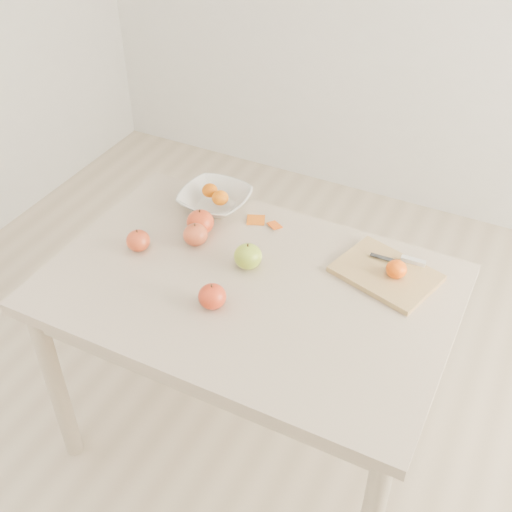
% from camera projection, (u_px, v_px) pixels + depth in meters
% --- Properties ---
extents(ground, '(3.50, 3.50, 0.00)m').
position_uv_depth(ground, '(250.00, 434.00, 2.38)').
color(ground, '#C6B293').
rests_on(ground, ground).
extents(table, '(1.20, 0.80, 0.75)m').
position_uv_depth(table, '(249.00, 308.00, 1.97)').
color(table, '#C1AC92').
rests_on(table, ground).
extents(cutting_board, '(0.34, 0.28, 0.02)m').
position_uv_depth(cutting_board, '(386.00, 273.00, 1.93)').
color(cutting_board, tan).
rests_on(cutting_board, table).
extents(board_tangerine, '(0.06, 0.06, 0.05)m').
position_uv_depth(board_tangerine, '(396.00, 269.00, 1.89)').
color(board_tangerine, '#E45608').
rests_on(board_tangerine, cutting_board).
extents(fruit_bowl, '(0.23, 0.23, 0.06)m').
position_uv_depth(fruit_bowl, '(215.00, 200.00, 2.20)').
color(fruit_bowl, silver).
rests_on(fruit_bowl, table).
extents(bowl_tangerine_near, '(0.05, 0.05, 0.05)m').
position_uv_depth(bowl_tangerine_near, '(210.00, 190.00, 2.20)').
color(bowl_tangerine_near, '#CB5707').
rests_on(bowl_tangerine_near, fruit_bowl).
extents(bowl_tangerine_far, '(0.06, 0.06, 0.05)m').
position_uv_depth(bowl_tangerine_far, '(220.00, 198.00, 2.16)').
color(bowl_tangerine_far, '#C95907').
rests_on(bowl_tangerine_far, fruit_bowl).
extents(orange_peel_a, '(0.07, 0.06, 0.01)m').
position_uv_depth(orange_peel_a, '(256.00, 221.00, 2.15)').
color(orange_peel_a, '#C5570D').
rests_on(orange_peel_a, table).
extents(orange_peel_b, '(0.06, 0.05, 0.01)m').
position_uv_depth(orange_peel_b, '(275.00, 226.00, 2.13)').
color(orange_peel_b, '#DE540F').
rests_on(orange_peel_b, table).
extents(paring_knife, '(0.17, 0.05, 0.01)m').
position_uv_depth(paring_knife, '(409.00, 260.00, 1.95)').
color(paring_knife, silver).
rests_on(paring_knife, cutting_board).
extents(apple_green, '(0.09, 0.09, 0.08)m').
position_uv_depth(apple_green, '(248.00, 256.00, 1.94)').
color(apple_green, '#779C15').
rests_on(apple_green, table).
extents(apple_red_b, '(0.08, 0.08, 0.07)m').
position_uv_depth(apple_red_b, '(195.00, 235.00, 2.03)').
color(apple_red_b, maroon).
rests_on(apple_red_b, table).
extents(apple_red_d, '(0.08, 0.08, 0.07)m').
position_uv_depth(apple_red_d, '(138.00, 241.00, 2.01)').
color(apple_red_d, maroon).
rests_on(apple_red_d, table).
extents(apple_red_a, '(0.09, 0.09, 0.08)m').
position_uv_depth(apple_red_a, '(200.00, 222.00, 2.08)').
color(apple_red_a, '#980C0B').
rests_on(apple_red_a, table).
extents(apple_red_c, '(0.08, 0.08, 0.07)m').
position_uv_depth(apple_red_c, '(212.00, 296.00, 1.81)').
color(apple_red_c, maroon).
rests_on(apple_red_c, table).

